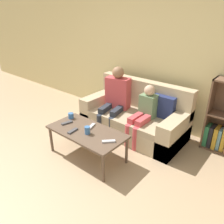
# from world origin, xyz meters

# --- Properties ---
(ground_plane) EXTENTS (22.00, 22.00, 0.00)m
(ground_plane) POSITION_xyz_m (0.00, 0.00, 0.00)
(ground_plane) COLOR tan
(wall_back) EXTENTS (12.00, 0.06, 2.60)m
(wall_back) POSITION_xyz_m (0.00, 2.59, 1.30)
(wall_back) COLOR beige
(wall_back) RESTS_ON ground_plane
(couch) EXTENTS (1.75, 0.84, 0.87)m
(couch) POSITION_xyz_m (0.08, 2.02, 0.28)
(couch) COLOR tan
(couch) RESTS_ON ground_plane
(coffee_table) EXTENTS (1.12, 0.57, 0.43)m
(coffee_table) POSITION_xyz_m (-0.04, 0.99, 0.39)
(coffee_table) COLOR brown
(coffee_table) RESTS_ON ground_plane
(person_adult) EXTENTS (0.47, 0.65, 1.11)m
(person_adult) POSITION_xyz_m (-0.28, 1.94, 0.63)
(person_adult) COLOR #282D38
(person_adult) RESTS_ON ground_plane
(person_child) EXTENTS (0.25, 0.59, 0.91)m
(person_child) POSITION_xyz_m (0.32, 1.90, 0.51)
(person_child) COLOR #C6474C
(person_child) RESTS_ON ground_plane
(cup_near) EXTENTS (0.08, 0.08, 0.11)m
(cup_near) POSITION_xyz_m (0.03, 0.94, 0.49)
(cup_near) COLOR #3D70B2
(cup_near) RESTS_ON coffee_table
(cup_far) EXTENTS (0.08, 0.08, 0.09)m
(cup_far) POSITION_xyz_m (-0.50, 1.10, 0.48)
(cup_far) COLOR #3D70B2
(cup_far) RESTS_ON coffee_table
(tv_remote_0) EXTENTS (0.15, 0.16, 0.02)m
(tv_remote_0) POSITION_xyz_m (0.39, 0.96, 0.45)
(tv_remote_0) COLOR #B7B7BC
(tv_remote_0) RESTS_ON coffee_table
(tv_remote_1) EXTENTS (0.10, 0.18, 0.02)m
(tv_remote_1) POSITION_xyz_m (-0.06, 1.11, 0.45)
(tv_remote_1) COLOR #B7B7BC
(tv_remote_1) RESTS_ON coffee_table
(tv_remote_2) EXTENTS (0.07, 0.17, 0.02)m
(tv_remote_2) POSITION_xyz_m (-0.17, 0.85, 0.45)
(tv_remote_2) COLOR #47474C
(tv_remote_2) RESTS_ON coffee_table
(tv_remote_3) EXTENTS (0.09, 0.18, 0.02)m
(tv_remote_3) POSITION_xyz_m (-0.42, 0.95, 0.45)
(tv_remote_3) COLOR #47474C
(tv_remote_3) RESTS_ON coffee_table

